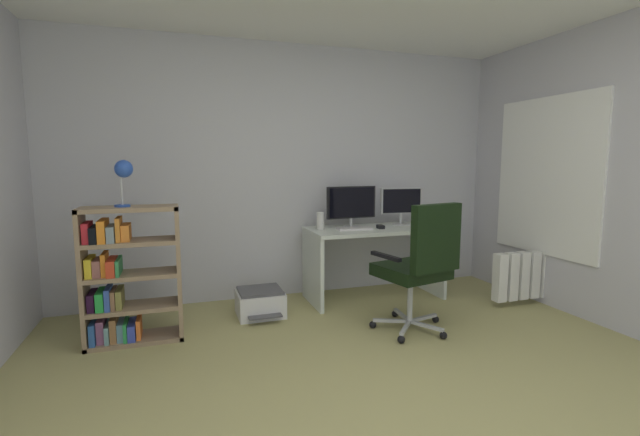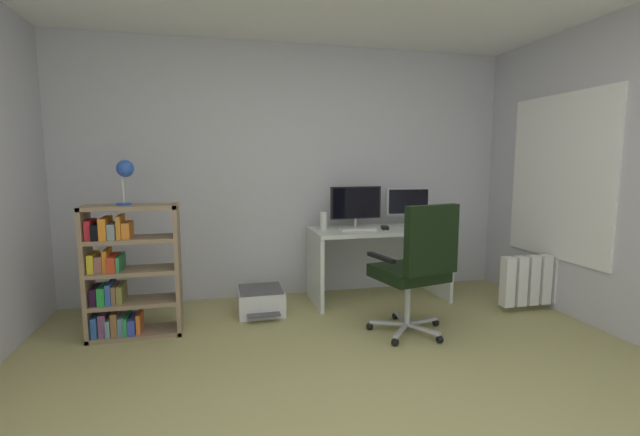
{
  "view_description": "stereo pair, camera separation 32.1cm",
  "coord_description": "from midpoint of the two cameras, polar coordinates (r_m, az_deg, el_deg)",
  "views": [
    {
      "loc": [
        -1.1,
        -1.81,
        1.37
      ],
      "look_at": [
        0.1,
        1.8,
        0.88
      ],
      "focal_mm": 24.47,
      "sensor_mm": 36.0,
      "label": 1
    },
    {
      "loc": [
        -0.79,
        -1.9,
        1.37
      ],
      "look_at": [
        0.1,
        1.8,
        0.88
      ],
      "focal_mm": 24.47,
      "sensor_mm": 36.0,
      "label": 2
    }
  ],
  "objects": [
    {
      "name": "wall_back",
      "position": [
        4.5,
        -6.27,
        5.94
      ],
      "size": [
        4.53,
        0.1,
        2.53
      ],
      "primitive_type": "cube",
      "color": "silver",
      "rests_on": "ground"
    },
    {
      "name": "monitor_secondary",
      "position": [
        4.56,
        8.6,
        1.97
      ],
      "size": [
        0.45,
        0.18,
        0.39
      ],
      "color": "#B2B5B7",
      "rests_on": "desk"
    },
    {
      "name": "printer",
      "position": [
        4.05,
        -10.13,
        -10.85
      ],
      "size": [
        0.41,
        0.46,
        0.24
      ],
      "color": "silver",
      "rests_on": "ground"
    },
    {
      "name": "window_pane",
      "position": [
        4.61,
        25.81,
        4.9
      ],
      "size": [
        0.01,
        1.13,
        1.41
      ],
      "primitive_type": "cube",
      "color": "white"
    },
    {
      "name": "desktop_speaker",
      "position": [
        4.2,
        -2.14,
        -0.41
      ],
      "size": [
        0.07,
        0.07,
        0.17
      ],
      "primitive_type": "cylinder",
      "color": "silver",
      "rests_on": "desk"
    },
    {
      "name": "radiator",
      "position": [
        4.67,
        24.32,
        -6.76
      ],
      "size": [
        0.88,
        0.1,
        0.46
      ],
      "color": "white",
      "rests_on": "ground"
    },
    {
      "name": "bookshelf",
      "position": [
        3.7,
        -26.67,
        -7.14
      ],
      "size": [
        0.7,
        0.29,
        1.04
      ],
      "color": "#8D7458",
      "rests_on": "ground"
    },
    {
      "name": "keyboard",
      "position": [
        4.21,
        2.36,
        -1.43
      ],
      "size": [
        0.34,
        0.14,
        0.02
      ],
      "primitive_type": "cube",
      "rotation": [
        0.0,
        0.0,
        -0.03
      ],
      "color": "silver",
      "rests_on": "desk"
    },
    {
      "name": "ground_plane",
      "position": [
        2.5,
        8.08,
        -26.36
      ],
      "size": [
        4.53,
        5.0,
        0.02
      ],
      "primitive_type": "cube",
      "color": "tan",
      "rests_on": "ground"
    },
    {
      "name": "monitor_main",
      "position": [
        4.34,
        2.02,
        1.85
      ],
      "size": [
        0.53,
        0.18,
        0.41
      ],
      "color": "#B2B5B7",
      "rests_on": "desk"
    },
    {
      "name": "desk_lamp",
      "position": [
        3.59,
        -26.69,
        5.38
      ],
      "size": [
        0.14,
        0.13,
        0.35
      ],
      "color": "#274DB1",
      "rests_on": "bookshelf"
    },
    {
      "name": "desk",
      "position": [
        4.39,
        5.02,
        -3.82
      ],
      "size": [
        1.33,
        0.62,
        0.72
      ],
      "color": "silver",
      "rests_on": "ground"
    },
    {
      "name": "window_frame",
      "position": [
        4.6,
        25.75,
        4.9
      ],
      "size": [
        0.02,
        1.21,
        1.49
      ],
      "primitive_type": "cube",
      "color": "white"
    },
    {
      "name": "computer_mouse",
      "position": [
        4.31,
        5.82,
        -1.17
      ],
      "size": [
        0.07,
        0.11,
        0.03
      ],
      "primitive_type": "cube",
      "rotation": [
        0.0,
        0.0,
        -0.14
      ],
      "color": "black",
      "rests_on": "desk"
    },
    {
      "name": "office_chair",
      "position": [
        3.5,
        10.39,
        -5.71
      ],
      "size": [
        0.64,
        0.67,
        1.06
      ],
      "color": "#B7BABC",
      "rests_on": "ground"
    }
  ]
}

